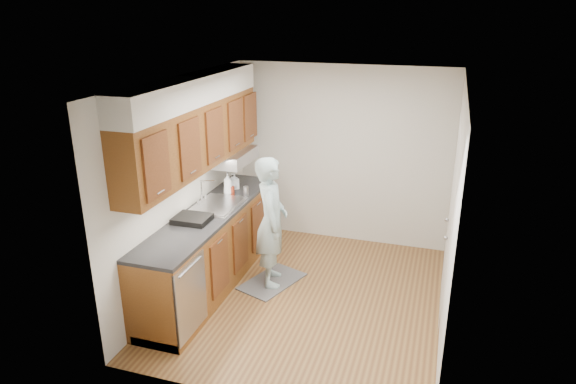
# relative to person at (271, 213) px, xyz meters

# --- Properties ---
(floor) EXTENTS (3.50, 3.50, 0.00)m
(floor) POSITION_rel_person_xyz_m (0.51, -0.21, -0.92)
(floor) COLOR brown
(floor) RESTS_ON ground
(ceiling) EXTENTS (3.50, 3.50, 0.00)m
(ceiling) POSITION_rel_person_xyz_m (0.51, -0.21, 1.58)
(ceiling) COLOR white
(ceiling) RESTS_ON wall_left
(wall_left) EXTENTS (0.02, 3.50, 2.50)m
(wall_left) POSITION_rel_person_xyz_m (-0.99, -0.21, 0.33)
(wall_left) COLOR beige
(wall_left) RESTS_ON floor
(wall_right) EXTENTS (0.02, 3.50, 2.50)m
(wall_right) POSITION_rel_person_xyz_m (2.01, -0.21, 0.33)
(wall_right) COLOR beige
(wall_right) RESTS_ON floor
(wall_back) EXTENTS (3.00, 0.02, 2.50)m
(wall_back) POSITION_rel_person_xyz_m (0.51, 1.54, 0.33)
(wall_back) COLOR beige
(wall_back) RESTS_ON floor
(counter) EXTENTS (0.64, 2.80, 1.30)m
(counter) POSITION_rel_person_xyz_m (-0.69, -0.22, -0.43)
(counter) COLOR brown
(counter) RESTS_ON floor
(upper_cabinets) EXTENTS (0.47, 2.80, 1.21)m
(upper_cabinets) POSITION_rel_person_xyz_m (-0.82, -0.17, 1.03)
(upper_cabinets) COLOR brown
(upper_cabinets) RESTS_ON wall_left
(closet_door) EXTENTS (0.02, 1.22, 2.05)m
(closet_door) POSITION_rel_person_xyz_m (2.00, 0.09, 0.11)
(closet_door) COLOR silver
(closet_door) RESTS_ON wall_right
(floor_mat) EXTENTS (0.74, 0.94, 0.02)m
(floor_mat) POSITION_rel_person_xyz_m (0.00, -0.00, -0.91)
(floor_mat) COLOR slate
(floor_mat) RESTS_ON floor
(person) EXTENTS (0.61, 0.74, 1.80)m
(person) POSITION_rel_person_xyz_m (0.00, 0.00, 0.00)
(person) COLOR #9CB9BE
(person) RESTS_ON floor_mat
(soap_bottle_a) EXTENTS (0.15, 0.15, 0.29)m
(soap_bottle_a) POSITION_rel_person_xyz_m (-0.72, 0.39, 0.17)
(soap_bottle_a) COLOR white
(soap_bottle_a) RESTS_ON counter
(soap_bottle_b) EXTENTS (0.14, 0.14, 0.21)m
(soap_bottle_b) POSITION_rel_person_xyz_m (-0.73, 0.61, 0.13)
(soap_bottle_b) COLOR white
(soap_bottle_b) RESTS_ON counter
(soap_bottle_c) EXTENTS (0.19, 0.19, 0.18)m
(soap_bottle_c) POSITION_rel_person_xyz_m (-0.75, 0.58, 0.11)
(soap_bottle_c) COLOR white
(soap_bottle_c) RESTS_ON counter
(soda_can) EXTENTS (0.07, 0.07, 0.11)m
(soda_can) POSITION_rel_person_xyz_m (-0.67, 0.40, 0.08)
(soda_can) COLOR #B2371E
(soda_can) RESTS_ON counter
(steel_can) EXTENTS (0.07, 0.07, 0.12)m
(steel_can) POSITION_rel_person_xyz_m (-0.49, 0.43, 0.08)
(steel_can) COLOR #A5A5AA
(steel_can) RESTS_ON counter
(dish_rack) EXTENTS (0.40, 0.34, 0.06)m
(dish_rack) POSITION_rel_person_xyz_m (-0.75, -0.54, 0.05)
(dish_rack) COLOR black
(dish_rack) RESTS_ON counter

